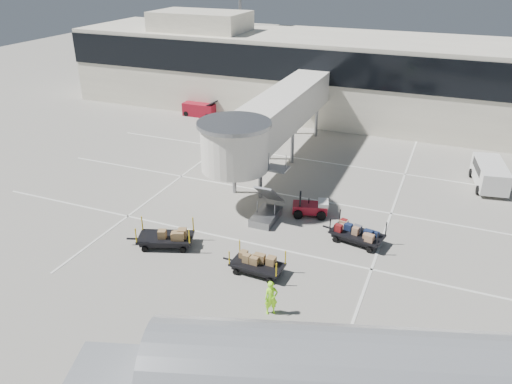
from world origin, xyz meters
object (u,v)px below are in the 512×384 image
at_px(baggage_tug, 311,208).
at_px(belt_loader, 200,110).
at_px(ground_worker, 271,298).
at_px(minivan, 490,172).
at_px(box_cart_far, 166,237).
at_px(box_cart_near, 259,265).
at_px(suitcase_cart, 357,234).

xyz_separation_m(baggage_tug, belt_loader, (-17.22, 16.74, 0.13)).
distance_m(baggage_tug, belt_loader, 24.01).
xyz_separation_m(ground_worker, minivan, (9.73, 19.67, 0.18)).
bearing_deg(minivan, baggage_tug, -148.74).
bearing_deg(belt_loader, box_cart_far, -66.14).
bearing_deg(minivan, ground_worker, -125.97).
distance_m(box_cart_near, ground_worker, 3.33).
distance_m(baggage_tug, ground_worker, 10.35).
distance_m(box_cart_near, belt_loader, 29.34).
relative_size(baggage_tug, minivan, 0.50).
height_order(box_cart_far, ground_worker, ground_worker).
relative_size(box_cart_near, belt_loader, 0.95).
bearing_deg(belt_loader, suitcase_cart, -42.36).
distance_m(baggage_tug, minivan, 14.34).
height_order(box_cart_near, ground_worker, ground_worker).
bearing_deg(box_cart_far, suitcase_cart, 4.41).
bearing_deg(belt_loader, baggage_tug, -44.12).
bearing_deg(ground_worker, baggage_tug, 61.44).
distance_m(minivan, belt_loader, 29.00).
relative_size(suitcase_cart, minivan, 0.78).
bearing_deg(box_cart_near, suitcase_cart, 53.48).
height_order(suitcase_cart, minivan, minivan).
height_order(suitcase_cart, box_cart_near, suitcase_cart).
height_order(minivan, belt_loader, minivan).
relative_size(suitcase_cart, box_cart_far, 0.97).
bearing_deg(box_cart_near, ground_worker, -56.05).
distance_m(box_cart_far, ground_worker, 8.58).
bearing_deg(box_cart_far, belt_loader, 93.82).
height_order(baggage_tug, ground_worker, ground_worker).
relative_size(baggage_tug, ground_worker, 1.41).
bearing_deg(box_cart_near, minivan, 57.87).
xyz_separation_m(minivan, belt_loader, (-28.05, 7.36, -0.40)).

